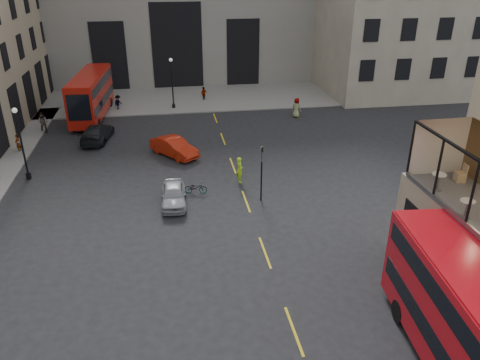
{
  "coord_description": "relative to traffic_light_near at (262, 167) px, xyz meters",
  "views": [
    {
      "loc": [
        -6.76,
        -14.82,
        14.51
      ],
      "look_at": [
        -2.88,
        9.1,
        3.0
      ],
      "focal_mm": 35.0,
      "sensor_mm": 36.0,
      "label": 1
    }
  ],
  "objects": [
    {
      "name": "ground",
      "position": [
        1.0,
        -12.0,
        -2.42
      ],
      "size": [
        140.0,
        140.0,
        0.0
      ],
      "primitive_type": "plane",
      "color": "black",
      "rests_on": "ground"
    },
    {
      "name": "gateway",
      "position": [
        -4.0,
        35.99,
        6.96
      ],
      "size": [
        35.0,
        10.6,
        18.0
      ],
      "color": "gray",
      "rests_on": "ground"
    },
    {
      "name": "pavement_far",
      "position": [
        -5.0,
        26.0,
        -2.36
      ],
      "size": [
        40.0,
        12.0,
        0.12
      ],
      "primitive_type": "cube",
      "color": "slate",
      "rests_on": "ground"
    },
    {
      "name": "traffic_light_near",
      "position": [
        0.0,
        0.0,
        0.0
      ],
      "size": [
        0.16,
        0.2,
        3.8
      ],
      "color": "black",
      "rests_on": "ground"
    },
    {
      "name": "traffic_light_far",
      "position": [
        -14.0,
        16.0,
        0.0
      ],
      "size": [
        0.16,
        0.2,
        3.8
      ],
      "color": "black",
      "rests_on": "ground"
    },
    {
      "name": "street_lamp_a",
      "position": [
        -16.0,
        6.0,
        -0.03
      ],
      "size": [
        0.36,
        0.36,
        5.33
      ],
      "color": "black",
      "rests_on": "ground"
    },
    {
      "name": "street_lamp_b",
      "position": [
        -5.0,
        22.0,
        -0.03
      ],
      "size": [
        0.36,
        0.36,
        5.33
      ],
      "color": "black",
      "rests_on": "ground"
    },
    {
      "name": "bus_near",
      "position": [
        4.5,
        -15.85,
        0.11
      ],
      "size": [
        3.66,
        11.53,
        4.52
      ],
      "color": "#AD0C15",
      "rests_on": "ground"
    },
    {
      "name": "bus_far",
      "position": [
        -13.04,
        20.43,
        0.0
      ],
      "size": [
        3.23,
        10.97,
        4.32
      ],
      "color": "#AC150B",
      "rests_on": "ground"
    },
    {
      "name": "car_a",
      "position": [
        -5.7,
        0.46,
        -1.76
      ],
      "size": [
        1.67,
        3.94,
        1.33
      ],
      "primitive_type": "imported",
      "rotation": [
        0.0,
        0.0,
        -0.03
      ],
      "color": "#9E9FA6",
      "rests_on": "ground"
    },
    {
      "name": "car_b",
      "position": [
        -5.38,
        8.75,
        -1.68
      ],
      "size": [
        4.01,
        4.51,
        1.48
      ],
      "primitive_type": "imported",
      "rotation": [
        0.0,
        0.0,
        0.66
      ],
      "color": "#AE1E0A",
      "rests_on": "ground"
    },
    {
      "name": "car_c",
      "position": [
        -11.9,
        13.3,
        -1.7
      ],
      "size": [
        2.81,
        5.24,
        1.44
      ],
      "primitive_type": "imported",
      "rotation": [
        0.0,
        0.0,
        2.98
      ],
      "color": "black",
      "rests_on": "ground"
    },
    {
      "name": "bicycle",
      "position": [
        -4.17,
        1.78,
        -2.03
      ],
      "size": [
        1.59,
        0.78,
        0.8
      ],
      "primitive_type": "imported",
      "rotation": [
        0.0,
        0.0,
        1.4
      ],
      "color": "gray",
      "rests_on": "ground"
    },
    {
      "name": "cyclist",
      "position": [
        -0.93,
        3.08,
        -1.49
      ],
      "size": [
        0.47,
        0.7,
        1.87
      ],
      "primitive_type": "imported",
      "rotation": [
        0.0,
        0.0,
        1.61
      ],
      "color": "#BFFD1A",
      "rests_on": "ground"
    },
    {
      "name": "pedestrian_a",
      "position": [
        -16.97,
        16.25,
        -1.46
      ],
      "size": [
        1.03,
        0.85,
        1.94
      ],
      "primitive_type": "imported",
      "rotation": [
        0.0,
        0.0,
        -0.13
      ],
      "color": "gray",
      "rests_on": "ground"
    },
    {
      "name": "pedestrian_b",
      "position": [
        -10.74,
        22.27,
        -1.61
      ],
      "size": [
        1.08,
        1.22,
        1.63
      ],
      "primitive_type": "imported",
      "rotation": [
        0.0,
        0.0,
        1.0
      ],
      "color": "gray",
      "rests_on": "ground"
    },
    {
      "name": "pedestrian_c",
      "position": [
        -1.54,
        24.53,
        -1.63
      ],
      "size": [
        0.96,
        0.9,
        1.59
      ],
      "primitive_type": "imported",
      "rotation": [
        0.0,
        0.0,
        3.84
      ],
      "color": "gray",
      "rests_on": "ground"
    },
    {
      "name": "pedestrian_d",
      "position": [
        7.1,
        17.06,
        -1.44
      ],
      "size": [
        1.13,
        1.1,
        1.96
      ],
      "primitive_type": "imported",
      "rotation": [
        0.0,
        0.0,
        2.42
      ],
      "color": "gray",
      "rests_on": "ground"
    },
    {
      "name": "pedestrian_e",
      "position": [
        -18.0,
        11.54,
        -1.65
      ],
      "size": [
        0.48,
        0.63,
        1.54
      ],
      "primitive_type": "imported",
      "rotation": [
        0.0,
        0.0,
        4.51
      ],
      "color": "gray",
      "rests_on": "ground"
    },
    {
      "name": "cafe_table_mid",
      "position": [
        6.42,
        -11.31,
        2.68
      ],
      "size": [
        0.61,
        0.61,
        0.76
      ],
      "color": "silver",
      "rests_on": "cafe_floor"
    },
    {
      "name": "cafe_table_far",
      "position": [
        6.61,
        -8.76,
        2.71
      ],
      "size": [
        0.65,
        0.65,
        0.82
      ],
      "color": "white",
      "rests_on": "cafe_floor"
    },
    {
      "name": "cafe_chair_d",
      "position": [
        8.2,
        -8.09,
        2.45
      ],
      "size": [
        0.48,
        0.48,
        0.9
      ],
      "color": "tan",
      "rests_on": "cafe_floor"
    }
  ]
}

